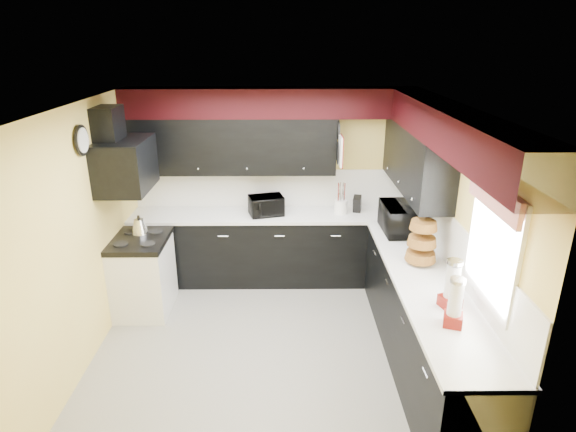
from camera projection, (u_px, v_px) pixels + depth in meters
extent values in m
plane|color=gray|center=(270.00, 345.00, 5.11)|extent=(3.60, 3.60, 0.00)
cube|color=#E0C666|center=(272.00, 184.00, 6.35)|extent=(3.60, 0.06, 2.50)
cube|color=#E0C666|center=(453.00, 236.00, 4.68)|extent=(0.06, 3.60, 2.50)
cube|color=#E0C666|center=(82.00, 238.00, 4.65)|extent=(0.06, 3.60, 2.50)
cube|color=white|center=(266.00, 106.00, 4.23)|extent=(3.60, 3.60, 0.06)
cube|color=black|center=(272.00, 248.00, 6.35)|extent=(3.60, 0.60, 0.90)
cube|color=black|center=(422.00, 324.00, 4.68)|extent=(0.60, 3.00, 0.90)
cube|color=white|center=(272.00, 215.00, 6.19)|extent=(3.62, 0.64, 0.04)
cube|color=white|center=(427.00, 281.00, 4.52)|extent=(0.64, 3.02, 0.04)
cube|color=white|center=(272.00, 188.00, 6.37)|extent=(3.60, 0.02, 0.50)
cube|color=white|center=(451.00, 242.00, 4.71)|extent=(0.02, 3.60, 0.50)
cube|color=black|center=(231.00, 145.00, 5.99)|extent=(2.60, 0.35, 0.70)
cube|color=black|center=(416.00, 159.00, 5.33)|extent=(0.35, 1.80, 0.70)
cube|color=black|center=(271.00, 103.00, 5.81)|extent=(3.60, 0.36, 0.35)
cube|color=black|center=(454.00, 130.00, 4.14)|extent=(0.36, 3.24, 0.35)
cube|color=white|center=(143.00, 277.00, 5.65)|extent=(0.60, 0.75, 0.86)
cube|color=black|center=(139.00, 241.00, 5.49)|extent=(0.62, 0.77, 0.06)
cube|color=black|center=(126.00, 165.00, 5.17)|extent=(0.50, 0.78, 0.55)
cube|color=black|center=(108.00, 126.00, 5.02)|extent=(0.24, 0.40, 0.40)
cube|color=red|center=(494.00, 197.00, 3.59)|extent=(0.04, 0.88, 0.20)
cube|color=white|center=(341.00, 151.00, 5.70)|extent=(0.03, 0.26, 0.35)
imported|color=black|center=(266.00, 206.00, 6.10)|extent=(0.49, 0.44, 0.24)
imported|color=black|center=(401.00, 218.00, 5.55)|extent=(0.42, 0.60, 0.33)
cylinder|color=white|center=(341.00, 207.00, 6.16)|extent=(0.17, 0.17, 0.18)
cube|color=black|center=(357.00, 204.00, 6.20)|extent=(0.13, 0.16, 0.21)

